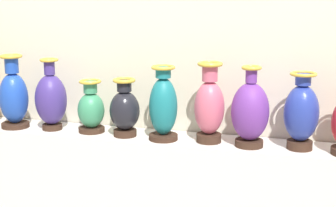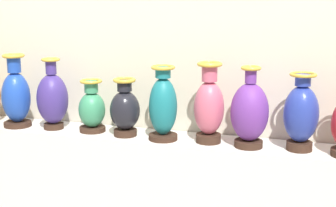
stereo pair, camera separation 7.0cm
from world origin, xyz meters
name	(u,v)px [view 1 (the left image)]	position (x,y,z in m)	size (l,w,h in m)	color
back_wall	(178,60)	(0.00, 0.20, 1.41)	(4.99, 0.14, 2.80)	beige
vase_sapphire	(14,97)	(-0.89, -0.04, 1.20)	(0.16, 0.16, 0.42)	#382319
vase_indigo	(51,99)	(-0.67, -0.03, 1.19)	(0.18, 0.18, 0.40)	#382319
vase_jade	(91,109)	(-0.43, -0.01, 1.15)	(0.15, 0.15, 0.29)	#382319
vase_onyx	(125,110)	(-0.23, -0.04, 1.16)	(0.16, 0.16, 0.31)	#382319
vase_teal	(163,106)	(-0.01, -0.05, 1.20)	(0.15, 0.15, 0.39)	#382319
vase_rose	(209,106)	(0.22, -0.02, 1.21)	(0.15, 0.15, 0.41)	#382319
vase_violet	(250,112)	(0.43, -0.04, 1.20)	(0.19, 0.19, 0.40)	#382319
vase_cobalt	(301,113)	(0.68, -0.02, 1.20)	(0.17, 0.17, 0.38)	#382319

